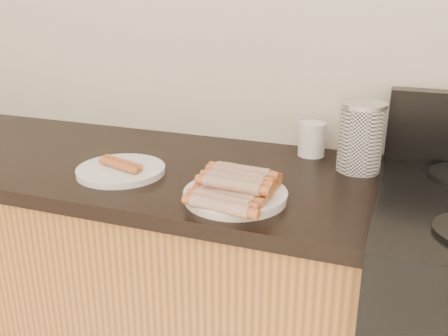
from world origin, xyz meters
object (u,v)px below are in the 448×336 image
(canister, at_px, (361,137))
(main_plate, at_px, (235,197))
(side_plate, at_px, (121,170))
(mug, at_px, (312,139))

(canister, bearing_deg, main_plate, -129.24)
(side_plate, xyz_separation_m, canister, (0.60, 0.25, 0.09))
(side_plate, bearing_deg, canister, 22.35)
(canister, bearing_deg, mug, 149.79)
(mug, bearing_deg, main_plate, -104.98)
(side_plate, bearing_deg, main_plate, -9.89)
(main_plate, xyz_separation_m, mug, (0.11, 0.39, 0.04))
(main_plate, bearing_deg, side_plate, 170.11)
(canister, height_order, mug, canister)
(main_plate, relative_size, mug, 2.43)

